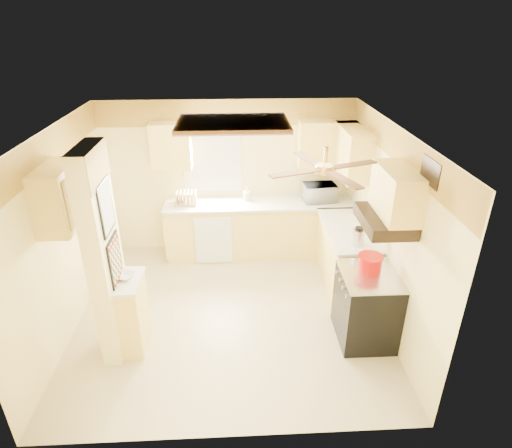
{
  "coord_description": "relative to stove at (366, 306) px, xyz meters",
  "views": [
    {
      "loc": [
        0.11,
        -4.69,
        3.66
      ],
      "look_at": [
        0.37,
        0.35,
        1.17
      ],
      "focal_mm": 30.0,
      "sensor_mm": 36.0,
      "label": 1
    }
  ],
  "objects": [
    {
      "name": "floor",
      "position": [
        -1.67,
        0.55,
        -0.46
      ],
      "size": [
        4.0,
        4.0,
        0.0
      ],
      "primitive_type": "plane",
      "color": "beige",
      "rests_on": "ground"
    },
    {
      "name": "ceiling",
      "position": [
        -1.67,
        0.55,
        2.04
      ],
      "size": [
        4.0,
        4.0,
        0.0
      ],
      "primitive_type": "plane",
      "rotation": [
        3.14,
        0.0,
        0.0
      ],
      "color": "white",
      "rests_on": "wall_back"
    },
    {
      "name": "wall_back",
      "position": [
        -1.67,
        2.45,
        0.79
      ],
      "size": [
        4.0,
        0.0,
        4.0
      ],
      "primitive_type": "plane",
      "rotation": [
        1.57,
        0.0,
        0.0
      ],
      "color": "#FEEB9B",
      "rests_on": "floor"
    },
    {
      "name": "wall_front",
      "position": [
        -1.67,
        -1.35,
        0.79
      ],
      "size": [
        4.0,
        0.0,
        4.0
      ],
      "primitive_type": "plane",
      "rotation": [
        -1.57,
        0.0,
        0.0
      ],
      "color": "#FEEB9B",
      "rests_on": "floor"
    },
    {
      "name": "wall_left",
      "position": [
        -3.67,
        0.55,
        0.79
      ],
      "size": [
        0.0,
        3.8,
        3.8
      ],
      "primitive_type": "plane",
      "rotation": [
        1.57,
        0.0,
        1.57
      ],
      "color": "#FEEB9B",
      "rests_on": "floor"
    },
    {
      "name": "wall_right",
      "position": [
        0.33,
        0.55,
        0.79
      ],
      "size": [
        0.0,
        3.8,
        3.8
      ],
      "primitive_type": "plane",
      "rotation": [
        1.57,
        0.0,
        -1.57
      ],
      "color": "#FEEB9B",
      "rests_on": "floor"
    },
    {
      "name": "wallpaper_border",
      "position": [
        -1.67,
        2.43,
        1.84
      ],
      "size": [
        4.0,
        0.02,
        0.4
      ],
      "primitive_type": "cube",
      "color": "yellow",
      "rests_on": "wall_back"
    },
    {
      "name": "partition_column",
      "position": [
        -3.02,
        0.0,
        0.79
      ],
      "size": [
        0.2,
        0.7,
        2.5
      ],
      "primitive_type": "cube",
      "color": "#FEEB9B",
      "rests_on": "floor"
    },
    {
      "name": "partition_ledge",
      "position": [
        -2.8,
        0.0,
        -0.01
      ],
      "size": [
        0.25,
        0.55,
        0.9
      ],
      "primitive_type": "cube",
      "color": "#FFD868",
      "rests_on": "floor"
    },
    {
      "name": "ledge_top",
      "position": [
        -2.8,
        0.0,
        0.46
      ],
      "size": [
        0.28,
        0.58,
        0.04
      ],
      "primitive_type": "cube",
      "color": "silver",
      "rests_on": "partition_ledge"
    },
    {
      "name": "lower_cabinets_back",
      "position": [
        -1.17,
        2.15,
        -0.01
      ],
      "size": [
        3.0,
        0.6,
        0.9
      ],
      "primitive_type": "cube",
      "color": "#FFD868",
      "rests_on": "floor"
    },
    {
      "name": "lower_cabinets_right",
      "position": [
        0.03,
        1.15,
        -0.01
      ],
      "size": [
        0.6,
        1.4,
        0.9
      ],
      "primitive_type": "cube",
      "color": "#FFD868",
      "rests_on": "floor"
    },
    {
      "name": "countertop_back",
      "position": [
        -1.17,
        2.14,
        0.46
      ],
      "size": [
        3.04,
        0.64,
        0.04
      ],
      "primitive_type": "cube",
      "color": "silver",
      "rests_on": "lower_cabinets_back"
    },
    {
      "name": "countertop_right",
      "position": [
        0.02,
        1.15,
        0.46
      ],
      "size": [
        0.64,
        1.44,
        0.04
      ],
      "primitive_type": "cube",
      "color": "silver",
      "rests_on": "lower_cabinets_right"
    },
    {
      "name": "dishwasher_panel",
      "position": [
        -1.92,
        1.84,
        -0.03
      ],
      "size": [
        0.58,
        0.02,
        0.8
      ],
      "primitive_type": "cube",
      "color": "white",
      "rests_on": "lower_cabinets_back"
    },
    {
      "name": "window",
      "position": [
        -1.92,
        2.44,
        1.09
      ],
      "size": [
        0.92,
        0.02,
        1.02
      ],
      "color": "white",
      "rests_on": "wall_back"
    },
    {
      "name": "upper_cab_back_left",
      "position": [
        -2.52,
        2.27,
        1.39
      ],
      "size": [
        0.6,
        0.35,
        0.7
      ],
      "primitive_type": "cube",
      "color": "#FFD868",
      "rests_on": "wall_back"
    },
    {
      "name": "upper_cab_back_right",
      "position": [
        -0.12,
        2.27,
        1.39
      ],
      "size": [
        0.9,
        0.35,
        0.7
      ],
      "primitive_type": "cube",
      "color": "#FFD868",
      "rests_on": "wall_back"
    },
    {
      "name": "upper_cab_right",
      "position": [
        0.16,
        1.8,
        1.39
      ],
      "size": [
        0.35,
        1.0,
        0.7
      ],
      "primitive_type": "cube",
      "color": "#FFD868",
      "rests_on": "wall_right"
    },
    {
      "name": "upper_cab_left_wall",
      "position": [
        -3.49,
        0.3,
        1.39
      ],
      "size": [
        0.35,
        0.75,
        0.7
      ],
      "primitive_type": "cube",
      "color": "#FFD868",
      "rests_on": "wall_left"
    },
    {
      "name": "upper_cab_over_stove",
      "position": [
        0.16,
        0.0,
        1.49
      ],
      "size": [
        0.35,
        0.76,
        0.52
      ],
      "primitive_type": "cube",
      "color": "#FFD868",
      "rests_on": "wall_right"
    },
    {
      "name": "stove",
      "position": [
        0.0,
        0.0,
        0.0
      ],
      "size": [
        0.68,
        0.77,
        0.92
      ],
      "color": "black",
      "rests_on": "floor"
    },
    {
      "name": "range_hood",
      "position": [
        0.07,
        0.0,
        1.16
      ],
      "size": [
        0.5,
        0.76,
        0.14
      ],
      "primitive_type": "cube",
      "color": "black",
      "rests_on": "upper_cab_over_stove"
    },
    {
      "name": "poster_menu",
      "position": [
        -2.91,
        0.0,
        1.39
      ],
      "size": [
        0.02,
        0.42,
        0.57
      ],
      "color": "black",
      "rests_on": "partition_column"
    },
    {
      "name": "poster_nashville",
      "position": [
        -2.91,
        0.0,
        0.74
      ],
      "size": [
        0.02,
        0.42,
        0.57
      ],
      "color": "black",
      "rests_on": "partition_column"
    },
    {
      "name": "ceiling_light_panel",
      "position": [
        -1.57,
        1.05,
        2.0
      ],
      "size": [
        1.35,
        0.95,
        0.06
      ],
      "color": "brown",
      "rests_on": "ceiling"
    },
    {
      "name": "ceiling_fan",
      "position": [
        -0.67,
        -0.15,
        1.83
      ],
      "size": [
        1.15,
        1.15,
        0.26
      ],
      "color": "gold",
      "rests_on": "ceiling"
    },
    {
      "name": "vent_grate",
      "position": [
        0.31,
        -0.35,
        1.84
      ],
      "size": [
        0.02,
        0.4,
        0.25
      ],
      "primitive_type": "cube",
      "color": "black",
      "rests_on": "wall_right"
    },
    {
      "name": "microwave",
      "position": [
        -0.21,
        2.16,
        0.62
      ],
      "size": [
        0.54,
        0.39,
        0.28
      ],
      "primitive_type": "imported",
      "rotation": [
        0.0,
        0.0,
        3.23
      ],
      "color": "white",
      "rests_on": "countertop_back"
    },
    {
      "name": "bowl",
      "position": [
        -2.85,
        0.04,
        0.51
      ],
      "size": [
        0.27,
        0.27,
        0.05
      ],
      "primitive_type": "imported",
      "rotation": [
        0.0,
        0.0,
        -0.35
      ],
      "color": "white",
      "rests_on": "ledge_top"
    },
    {
      "name": "dutch_oven",
      "position": [
        0.01,
        0.1,
        0.55
      ],
      "size": [
        0.3,
        0.3,
        0.2
      ],
      "color": "#BB0A05",
      "rests_on": "stove"
    },
    {
      "name": "kettle",
      "position": [
        0.02,
        0.68,
        0.6
      ],
      "size": [
        0.16,
        0.16,
        0.25
      ],
      "color": "silver",
      "rests_on": "countertop_right"
    },
    {
      "name": "dish_rack",
      "position": [
        -2.34,
        2.15,
        0.55
      ],
      "size": [
        0.36,
        0.28,
        0.2
      ],
      "color": "tan",
      "rests_on": "countertop_back"
    },
    {
      "name": "utensil_crock",
      "position": [
        -1.38,
        2.25,
        0.55
      ],
      "size": [
        0.11,
        0.11,
        0.22
      ],
      "color": "white",
      "rests_on": "countertop_back"
    }
  ]
}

